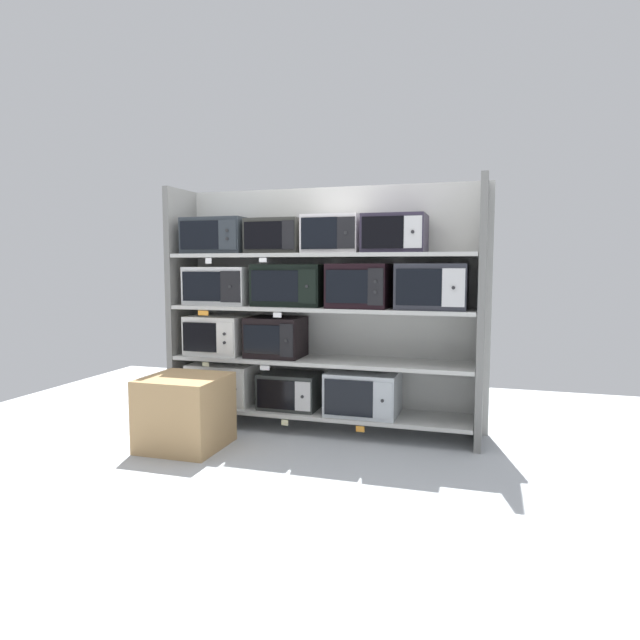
% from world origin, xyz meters
% --- Properties ---
extents(ground, '(6.35, 6.00, 0.02)m').
position_xyz_m(ground, '(0.00, -1.00, -0.01)').
color(ground, '#B2B7BC').
extents(back_panel, '(2.55, 0.04, 1.92)m').
position_xyz_m(back_panel, '(0.00, 0.24, 0.96)').
color(back_panel, '#B2B2AD').
rests_on(back_panel, ground).
extents(upright_left, '(0.05, 0.45, 1.92)m').
position_xyz_m(upright_left, '(-1.21, 0.00, 0.96)').
color(upright_left, slate).
rests_on(upright_left, ground).
extents(upright_right, '(0.05, 0.45, 1.92)m').
position_xyz_m(upright_right, '(1.21, 0.00, 0.96)').
color(upright_right, slate).
rests_on(upright_right, ground).
extents(shelf_0, '(2.35, 0.45, 0.03)m').
position_xyz_m(shelf_0, '(0.00, 0.00, 0.15)').
color(shelf_0, beige).
rests_on(shelf_0, ground).
extents(microwave_0, '(0.54, 0.35, 0.33)m').
position_xyz_m(microwave_0, '(-0.85, -0.00, 0.32)').
color(microwave_0, white).
rests_on(microwave_0, shelf_0).
extents(microwave_1, '(0.47, 0.35, 0.28)m').
position_xyz_m(microwave_1, '(-0.25, -0.00, 0.30)').
color(microwave_1, '#2E3230').
rests_on(microwave_1, shelf_0).
extents(microwave_2, '(0.54, 0.43, 0.33)m').
position_xyz_m(microwave_2, '(0.35, -0.00, 0.33)').
color(microwave_2, '#B6BDC2').
rests_on(microwave_2, shelf_0).
extents(price_tag_0, '(0.06, 0.00, 0.03)m').
position_xyz_m(price_tag_0, '(-0.87, -0.23, 0.11)').
color(price_tag_0, orange).
extents(price_tag_1, '(0.06, 0.00, 0.04)m').
position_xyz_m(price_tag_1, '(-0.21, -0.23, 0.10)').
color(price_tag_1, beige).
extents(price_tag_2, '(0.06, 0.00, 0.04)m').
position_xyz_m(price_tag_2, '(0.38, -0.23, 0.10)').
color(price_tag_2, orange).
extents(shelf_1, '(2.35, 0.45, 0.03)m').
position_xyz_m(shelf_1, '(0.00, 0.00, 0.56)').
color(shelf_1, beige).
extents(microwave_3, '(0.47, 0.38, 0.32)m').
position_xyz_m(microwave_3, '(-0.88, -0.00, 0.73)').
color(microwave_3, silver).
rests_on(microwave_3, shelf_1).
extents(microwave_4, '(0.43, 0.37, 0.32)m').
position_xyz_m(microwave_4, '(-0.37, -0.00, 0.73)').
color(microwave_4, black).
rests_on(microwave_4, shelf_1).
extents(price_tag_3, '(0.06, 0.00, 0.03)m').
position_xyz_m(price_tag_3, '(-0.88, -0.23, 0.52)').
color(price_tag_3, beige).
extents(price_tag_4, '(0.08, 0.00, 0.03)m').
position_xyz_m(price_tag_4, '(-0.37, -0.23, 0.52)').
color(price_tag_4, white).
extents(shelf_2, '(2.35, 0.45, 0.03)m').
position_xyz_m(shelf_2, '(0.00, 0.00, 0.97)').
color(shelf_2, beige).
extents(microwave_5, '(0.53, 0.36, 0.31)m').
position_xyz_m(microwave_5, '(-0.85, -0.00, 1.14)').
color(microwave_5, silver).
rests_on(microwave_5, shelf_2).
extents(microwave_6, '(0.55, 0.35, 0.33)m').
position_xyz_m(microwave_6, '(-0.25, -0.00, 1.15)').
color(microwave_6, black).
rests_on(microwave_6, shelf_2).
extents(microwave_7, '(0.45, 0.44, 0.33)m').
position_xyz_m(microwave_7, '(0.32, -0.00, 1.15)').
color(microwave_7, black).
rests_on(microwave_7, shelf_2).
extents(microwave_8, '(0.50, 0.42, 0.33)m').
position_xyz_m(microwave_8, '(0.86, -0.00, 1.15)').
color(microwave_8, '#2C2D36').
rests_on(microwave_8, shelf_2).
extents(price_tag_5, '(0.09, 0.00, 0.04)m').
position_xyz_m(price_tag_5, '(-0.89, -0.23, 0.93)').
color(price_tag_5, orange).
extents(price_tag_6, '(0.07, 0.00, 0.04)m').
position_xyz_m(price_tag_6, '(-0.27, -0.23, 0.93)').
color(price_tag_6, white).
extents(shelf_3, '(2.35, 0.45, 0.03)m').
position_xyz_m(shelf_3, '(0.00, 0.00, 1.38)').
color(shelf_3, beige).
extents(microwave_9, '(0.51, 0.39, 0.29)m').
position_xyz_m(microwave_9, '(-0.86, -0.00, 1.54)').
color(microwave_9, '#2B3237').
rests_on(microwave_9, shelf_3).
extents(microwave_10, '(0.43, 0.35, 0.27)m').
position_xyz_m(microwave_10, '(-0.36, -0.00, 1.53)').
color(microwave_10, '#31312D').
rests_on(microwave_10, shelf_3).
extents(microwave_11, '(0.43, 0.35, 0.29)m').
position_xyz_m(microwave_11, '(0.11, -0.00, 1.54)').
color(microwave_11, white).
rests_on(microwave_11, shelf_3).
extents(microwave_12, '(0.45, 0.39, 0.28)m').
position_xyz_m(microwave_12, '(0.58, -0.00, 1.53)').
color(microwave_12, '#2F2839').
rests_on(microwave_12, shelf_3).
extents(price_tag_7, '(0.05, 0.00, 0.04)m').
position_xyz_m(price_tag_7, '(-0.84, -0.23, 1.34)').
color(price_tag_7, white).
extents(price_tag_8, '(0.06, 0.00, 0.03)m').
position_xyz_m(price_tag_8, '(-0.38, -0.23, 1.34)').
color(price_tag_8, white).
extents(shipping_carton, '(0.55, 0.55, 0.51)m').
position_xyz_m(shipping_carton, '(-0.80, -0.68, 0.26)').
color(shipping_carton, tan).
rests_on(shipping_carton, ground).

